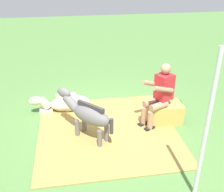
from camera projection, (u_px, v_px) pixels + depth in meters
The scene contains 8 objects.
ground_plane at pixel (109, 124), 5.66m from camera, with size 24.00×24.00×0.00m, color #568442.
hay_patch at pixel (107, 131), 5.42m from camera, with size 2.70×2.70×0.02m, color #AD8C47.
hay_bale at pixel (164, 113), 5.65m from camera, with size 0.72×0.45×0.42m, color tan.
person_seated at pixel (160, 93), 5.36m from camera, with size 0.72×0.58×1.30m.
pony_standing at pixel (87, 114), 5.01m from camera, with size 1.04×1.08×0.88m.
pony_lying at pixel (66, 103), 6.07m from camera, with size 1.34×0.45×0.42m.
soda_bottle at pixel (180, 104), 6.19m from camera, with size 0.07×0.07×0.24m.
tent_pole_left at pixel (206, 131), 3.48m from camera, with size 0.06×0.06×2.23m, color silver.
Camera 1 is at (0.71, 4.72, 3.09)m, focal length 43.60 mm.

